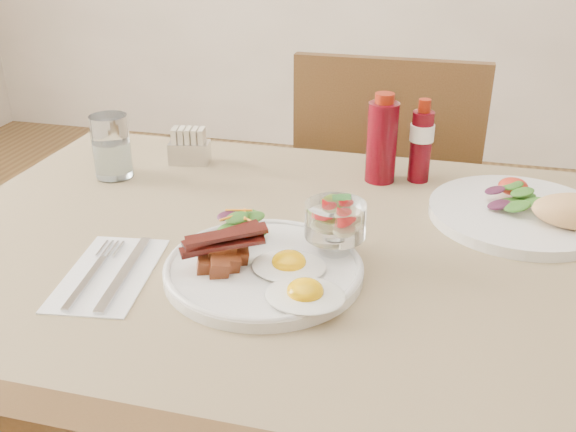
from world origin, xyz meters
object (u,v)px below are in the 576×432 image
Objects in this scene: chair_far at (385,209)px; fruit_cup at (335,220)px; sugar_caddy at (189,148)px; water_glass at (112,150)px; second_plate at (533,212)px; ketchup_bottle at (382,141)px; table at (342,307)px; main_plate at (264,270)px; hot_sauce_bottle at (421,142)px.

chair_far is 10.48× the size of fruit_cup.
sugar_caddy is 0.15m from water_glass.
water_glass reaches higher than second_plate.
second_plate is 0.76m from water_glass.
ketchup_bottle is (0.01, -0.36, 0.31)m from chair_far.
sugar_caddy is at bearing 140.44° from table.
main_plate reaches higher than table.
second_plate is 0.29m from ketchup_bottle.
main_plate is at bearing -106.81° from ketchup_bottle.
ketchup_bottle is at bearing 12.09° from water_glass.
main_plate is at bearing -144.98° from second_plate.
chair_far is 5.56× the size of ketchup_bottle.
ketchup_bottle is at bearing -9.64° from sugar_caddy.
table is 0.35m from second_plate.
fruit_cup is at bearing -51.97° from sugar_caddy.
ketchup_bottle is 0.07m from hot_sauce_bottle.
table is 14.98× the size of fruit_cup.
fruit_cup is 0.47m from sugar_caddy.
ketchup_bottle is (-0.26, 0.12, 0.06)m from second_plate.
fruit_cup is 0.74× the size of water_glass.
water_glass is at bearing -167.57° from hot_sauce_bottle.
water_glass is (-0.56, -0.12, -0.02)m from hot_sauce_bottle.
fruit_cup is at bearing -24.58° from water_glass.
sugar_caddy is at bearing -177.16° from hot_sauce_bottle.
water_glass is (-0.38, 0.28, 0.04)m from main_plate.
main_plate is 3.26× the size of sugar_caddy.
second_plate is at bearing 35.02° from main_plate.
second_plate is at bearing -0.90° from water_glass.
sugar_caddy is (-0.38, -0.00, -0.05)m from ketchup_bottle.
hot_sauce_bottle reaches higher than second_plate.
chair_far is 0.46m from hot_sauce_bottle.
hot_sauce_bottle reaches higher than table.
second_plate is at bearing 34.25° from table.
table is 0.15m from fruit_cup.
hot_sauce_bottle is 1.82× the size of sugar_caddy.
hot_sauce_bottle is at bearing 14.77° from ketchup_bottle.
fruit_cup is at bearing 36.15° from main_plate.
table is 7.95× the size of ketchup_bottle.
chair_far reaches higher than ketchup_bottle.
fruit_cup is 1.03× the size of sugar_caddy.
second_plate is at bearing -35.13° from hot_sauce_bottle.
fruit_cup is (-0.01, -0.68, 0.29)m from chair_far.
water_glass is at bearing 157.27° from table.
table is 0.35m from ketchup_bottle.
chair_far reaches higher than second_plate.
hot_sauce_bottle is at bearing 75.50° from table.
ketchup_bottle reaches higher than second_plate.
fruit_cup is 0.35m from hot_sauce_bottle.
water_glass reaches higher than table.
water_glass is (-0.49, -0.11, -0.03)m from ketchup_bottle.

